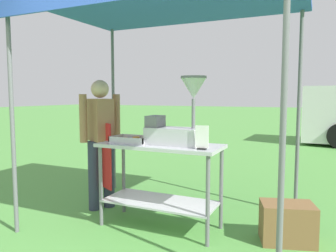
% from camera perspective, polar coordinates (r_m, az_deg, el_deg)
% --- Properties ---
extents(ground_plane, '(70.00, 70.00, 0.00)m').
position_cam_1_polar(ground_plane, '(7.99, 14.87, -5.12)').
color(ground_plane, '#519342').
extents(stall_canopy, '(2.80, 2.00, 2.44)m').
position_cam_1_polar(stall_canopy, '(3.65, -0.71, 19.90)').
color(stall_canopy, slate).
rests_on(stall_canopy, ground).
extents(donut_cart, '(1.32, 0.56, 0.91)m').
position_cam_1_polar(donut_cart, '(3.53, -1.37, -7.08)').
color(donut_cart, '#B7B7BC').
rests_on(donut_cart, ground).
extents(donut_tray, '(0.43, 0.29, 0.07)m').
position_cam_1_polar(donut_tray, '(3.60, -6.26, -2.50)').
color(donut_tray, '#B7B7BC').
rests_on(donut_tray, donut_cart).
extents(donut_fryer, '(0.63, 0.28, 0.71)m').
position_cam_1_polar(donut_fryer, '(3.37, 1.72, 0.94)').
color(donut_fryer, '#B7B7BC').
rests_on(donut_fryer, donut_cart).
extents(menu_sign, '(0.13, 0.05, 0.23)m').
position_cam_1_polar(menu_sign, '(3.12, 5.92, -2.34)').
color(menu_sign, black).
rests_on(menu_sign, donut_cart).
extents(vendor, '(0.45, 0.50, 1.61)m').
position_cam_1_polar(vendor, '(4.16, -11.57, -1.92)').
color(vendor, '#2D3347').
rests_on(vendor, ground).
extents(supply_crate, '(0.57, 0.46, 0.39)m').
position_cam_1_polar(supply_crate, '(3.50, 20.01, -15.55)').
color(supply_crate, brown).
rests_on(supply_crate, ground).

